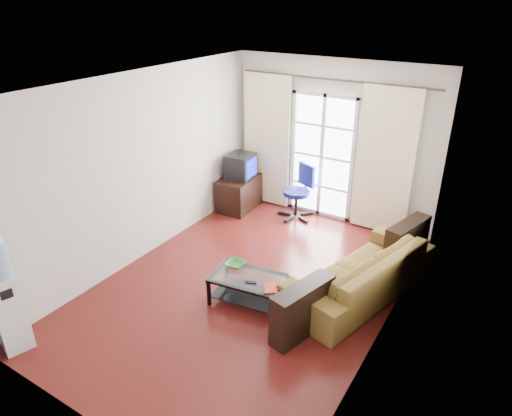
{
  "coord_description": "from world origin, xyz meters",
  "views": [
    {
      "loc": [
        2.78,
        -4.32,
        3.63
      ],
      "look_at": [
        -0.11,
        0.35,
        1.01
      ],
      "focal_mm": 32.0,
      "sensor_mm": 36.0,
      "label": 1
    }
  ],
  "objects": [
    {
      "name": "floor",
      "position": [
        0.0,
        0.0,
        0.0
      ],
      "size": [
        5.2,
        5.2,
        0.0
      ],
      "primitive_type": "plane",
      "color": "maroon",
      "rests_on": "ground"
    },
    {
      "name": "ceiling",
      "position": [
        0.0,
        0.0,
        2.7
      ],
      "size": [
        5.2,
        5.2,
        0.0
      ],
      "primitive_type": "plane",
      "rotation": [
        3.14,
        0.0,
        0.0
      ],
      "color": "white",
      "rests_on": "wall_back"
    },
    {
      "name": "wall_back",
      "position": [
        0.0,
        2.6,
        1.35
      ],
      "size": [
        3.6,
        0.02,
        2.7
      ],
      "primitive_type": "cube",
      "color": "silver",
      "rests_on": "floor"
    },
    {
      "name": "wall_front",
      "position": [
        0.0,
        -2.6,
        1.35
      ],
      "size": [
        3.6,
        0.02,
        2.7
      ],
      "primitive_type": "cube",
      "color": "silver",
      "rests_on": "floor"
    },
    {
      "name": "wall_left",
      "position": [
        -1.8,
        0.0,
        1.35
      ],
      "size": [
        0.02,
        5.2,
        2.7
      ],
      "primitive_type": "cube",
      "color": "silver",
      "rests_on": "floor"
    },
    {
      "name": "wall_right",
      "position": [
        1.8,
        0.0,
        1.35
      ],
      "size": [
        0.02,
        5.2,
        2.7
      ],
      "primitive_type": "cube",
      "color": "silver",
      "rests_on": "floor"
    },
    {
      "name": "french_door",
      "position": [
        -0.15,
        2.54,
        1.07
      ],
      "size": [
        1.16,
        0.06,
        2.15
      ],
      "color": "white",
      "rests_on": "wall_back"
    },
    {
      "name": "curtain_rod",
      "position": [
        0.0,
        2.5,
        2.38
      ],
      "size": [
        3.3,
        0.04,
        0.04
      ],
      "primitive_type": "cylinder",
      "rotation": [
        0.0,
        1.57,
        0.0
      ],
      "color": "#4C3F2D",
      "rests_on": "wall_back"
    },
    {
      "name": "curtain_left",
      "position": [
        -1.2,
        2.48,
        1.2
      ],
      "size": [
        0.9,
        0.07,
        2.35
      ],
      "primitive_type": "cube",
      "color": "#FFF9CD",
      "rests_on": "curtain_rod"
    },
    {
      "name": "curtain_right",
      "position": [
        0.95,
        2.48,
        1.2
      ],
      "size": [
        0.9,
        0.07,
        2.35
      ],
      "primitive_type": "cube",
      "color": "#FFF9CD",
      "rests_on": "curtain_rod"
    },
    {
      "name": "radiator",
      "position": [
        0.8,
        2.5,
        0.33
      ],
      "size": [
        0.64,
        0.12,
        0.64
      ],
      "primitive_type": "cube",
      "color": "gray",
      "rests_on": "floor"
    },
    {
      "name": "sofa",
      "position": [
        1.31,
        0.63,
        0.33
      ],
      "size": [
        2.69,
        2.0,
        0.66
      ],
      "primitive_type": "imported",
      "rotation": [
        0.0,
        0.0,
        -1.83
      ],
      "color": "brown",
      "rests_on": "floor"
    },
    {
      "name": "coffee_table",
      "position": [
        0.2,
        -0.31,
        0.25
      ],
      "size": [
        1.03,
        0.68,
        0.39
      ],
      "rotation": [
        0.0,
        0.0,
        0.14
      ],
      "color": "silver",
      "rests_on": "floor"
    },
    {
      "name": "bowl",
      "position": [
        -0.09,
        -0.19,
        0.42
      ],
      "size": [
        0.25,
        0.25,
        0.06
      ],
      "primitive_type": "imported",
      "rotation": [
        0.0,
        0.0,
        0.02
      ],
      "color": "#2E8047",
      "rests_on": "coffee_table"
    },
    {
      "name": "book",
      "position": [
        0.49,
        -0.43,
        0.4
      ],
      "size": [
        0.36,
        0.36,
        0.02
      ],
      "primitive_type": "imported",
      "rotation": [
        0.0,
        0.0,
        0.6
      ],
      "color": "red",
      "rests_on": "coffee_table"
    },
    {
      "name": "remote",
      "position": [
        0.28,
        -0.4,
        0.4
      ],
      "size": [
        0.15,
        0.09,
        0.02
      ],
      "primitive_type": "cube",
      "rotation": [
        0.0,
        0.0,
        0.38
      ],
      "color": "black",
      "rests_on": "coffee_table"
    },
    {
      "name": "tv_stand",
      "position": [
        -1.5,
        1.99,
        0.3
      ],
      "size": [
        0.59,
        0.85,
        0.6
      ],
      "primitive_type": "cube",
      "rotation": [
        0.0,
        0.0,
        0.06
      ],
      "color": "black",
      "rests_on": "floor"
    },
    {
      "name": "crt_tv",
      "position": [
        -1.49,
        2.03,
        0.81
      ],
      "size": [
        0.51,
        0.51,
        0.43
      ],
      "rotation": [
        0.0,
        0.0,
        0.09
      ],
      "color": "black",
      "rests_on": "tv_stand"
    },
    {
      "name": "task_chair",
      "position": [
        -0.42,
        2.24,
        0.28
      ],
      "size": [
        0.85,
        0.85,
        0.95
      ],
      "rotation": [
        0.0,
        0.0,
        -0.42
      ],
      "color": "black",
      "rests_on": "floor"
    },
    {
      "name": "water_cooler",
      "position": [
        -1.6,
        -2.35,
        0.76
      ],
      "size": [
        0.37,
        0.37,
        1.46
      ],
      "rotation": [
        0.0,
        0.0,
        -0.3
      ],
      "color": "white",
      "rests_on": "floor"
    }
  ]
}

